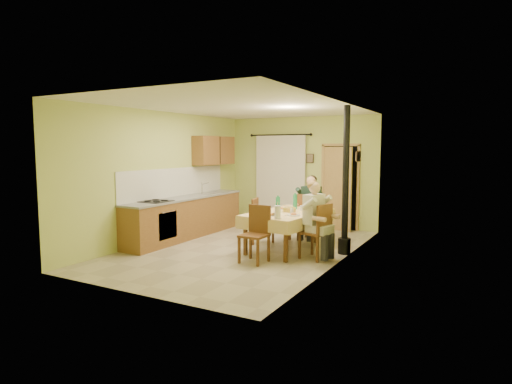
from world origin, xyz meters
The scene contains 17 objects.
floor centered at (0.00, 0.00, 0.00)m, with size 4.00×6.00×0.01m, color tan.
room_shell centered at (0.00, 0.00, 1.82)m, with size 4.04×6.04×2.82m.
kitchen_run centered at (-1.71, 0.40, 0.48)m, with size 0.64×3.64×1.56m.
upper_cabinets centered at (-1.82, 1.70, 1.95)m, with size 0.35×1.40×0.70m, color brown.
curtain centered at (-0.55, 2.90, 1.26)m, with size 1.70×0.07×2.22m.
doorway centered at (1.04, 2.91, 1.05)m, with size 0.96×0.32×2.15m.
dining_table centered at (0.82, 0.37, 0.38)m, with size 1.34×2.03×0.76m.
tableware centered at (0.83, 0.26, 0.83)m, with size 0.77×1.67×0.33m.
chair_far centered at (0.88, 1.42, 0.29)m, with size 0.47×0.47×1.02m.
chair_near centered at (0.69, -0.76, 0.29)m, with size 0.46×0.46×1.00m.
chair_right centered at (1.55, -0.02, 0.29)m, with size 0.55×0.55×1.02m.
chair_left centered at (0.13, 0.60, 0.29)m, with size 0.48×0.48×0.96m.
man_far centered at (0.88, 1.44, 0.88)m, with size 0.59×0.47×1.39m.
man_right centered at (1.54, -0.02, 0.88)m, with size 0.55×0.64×1.39m.
stove_flue centered at (1.90, 0.60, 1.02)m, with size 0.24×0.24×2.80m.
picture_back centered at (0.25, 2.97, 1.75)m, with size 0.19×0.03×0.23m, color black.
picture_right centered at (1.97, 1.20, 1.85)m, with size 0.03×0.31×0.21m, color brown.
Camera 1 is at (4.26, -7.24, 2.01)m, focal length 30.00 mm.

